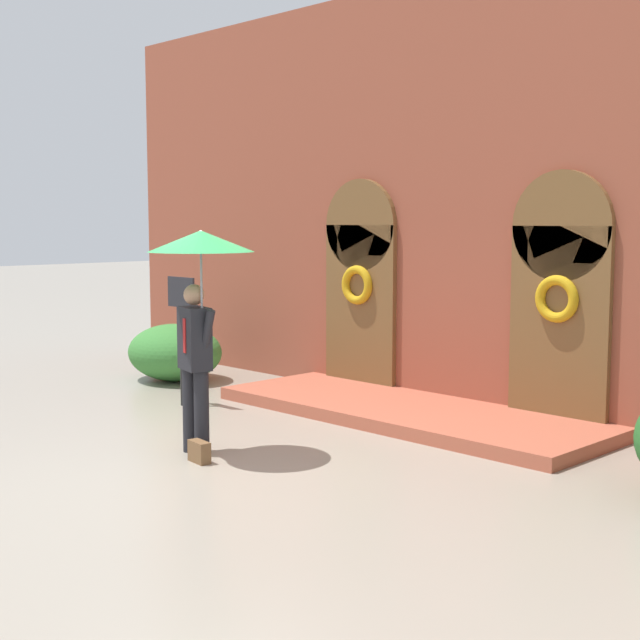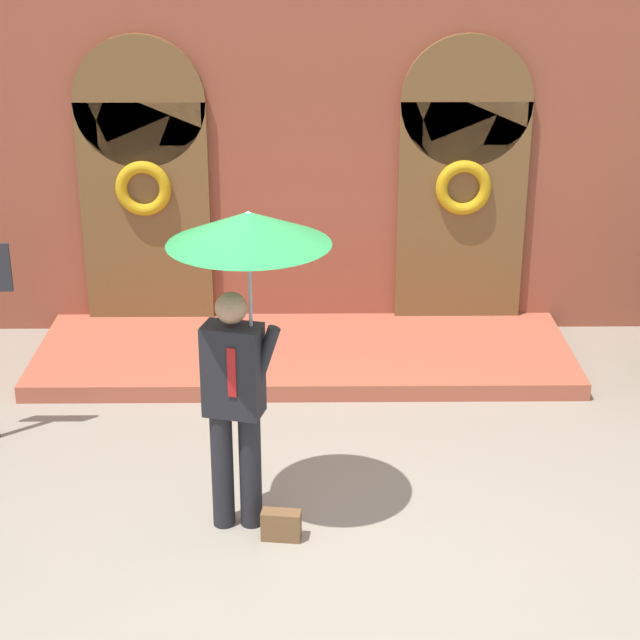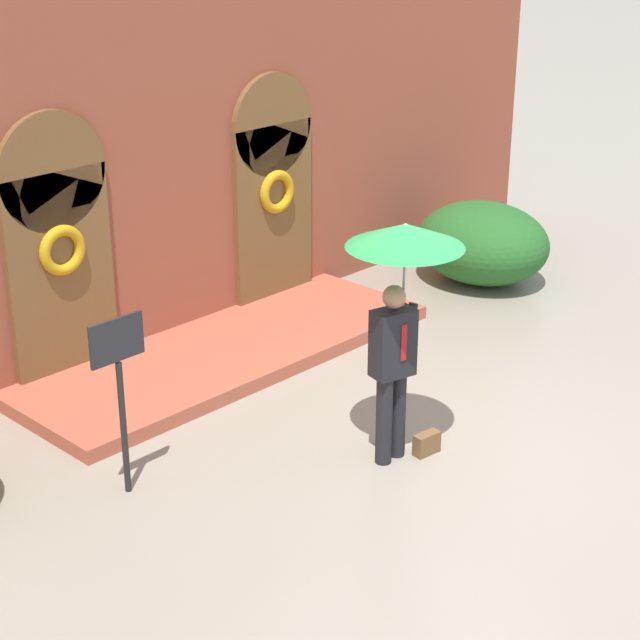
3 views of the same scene
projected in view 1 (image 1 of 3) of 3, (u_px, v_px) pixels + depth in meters
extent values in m
plane|color=gray|center=(212.00, 464.00, 9.03)|extent=(80.00, 80.00, 0.00)
cube|color=brown|center=(465.00, 195.00, 11.64)|extent=(14.00, 0.50, 5.60)
cube|color=brown|center=(360.00, 309.00, 12.75)|extent=(1.30, 0.08, 2.40)
cylinder|color=brown|center=(361.00, 225.00, 12.62)|extent=(1.30, 0.08, 1.30)
cube|color=brown|center=(559.00, 328.00, 10.48)|extent=(1.30, 0.08, 2.40)
cylinder|color=brown|center=(562.00, 226.00, 10.35)|extent=(1.30, 0.08, 1.30)
torus|color=#C69314|center=(357.00, 285.00, 12.66)|extent=(0.56, 0.12, 0.56)
torus|color=#C69314|center=(557.00, 299.00, 10.39)|extent=(0.56, 0.12, 0.56)
cube|color=#AA523A|center=(406.00, 412.00, 11.14)|extent=(5.20, 1.80, 0.16)
cylinder|color=black|center=(190.00, 410.00, 9.49)|extent=(0.16, 0.16, 0.90)
cylinder|color=black|center=(202.00, 413.00, 9.35)|extent=(0.16, 0.16, 0.90)
cube|color=black|center=(195.00, 338.00, 9.33)|extent=(0.45, 0.33, 0.66)
cube|color=#A51919|center=(184.00, 336.00, 9.24)|extent=(0.06, 0.02, 0.36)
sphere|color=#A87A5B|center=(194.00, 295.00, 9.28)|extent=(0.22, 0.22, 0.22)
cylinder|color=black|center=(207.00, 331.00, 9.17)|extent=(0.22, 0.09, 0.46)
cylinder|color=gray|center=(202.00, 299.00, 9.19)|extent=(0.02, 0.02, 0.98)
cone|color=#1E7538|center=(201.00, 241.00, 9.13)|extent=(1.10, 1.10, 0.22)
cone|color=white|center=(201.00, 240.00, 9.13)|extent=(0.61, 0.61, 0.20)
cube|color=brown|center=(199.00, 452.00, 9.09)|extent=(0.29, 0.15, 0.22)
cylinder|color=black|center=(182.00, 357.00, 11.85)|extent=(0.06, 0.06, 1.30)
cube|color=#232328|center=(181.00, 292.00, 11.76)|extent=(0.56, 0.03, 0.40)
ellipsoid|color=#387A33|center=(175.00, 352.00, 13.76)|extent=(1.59, 1.35, 0.87)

